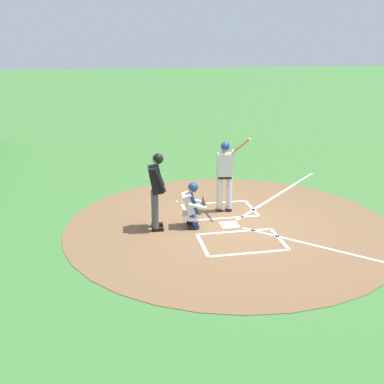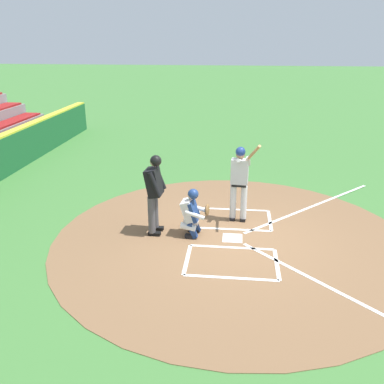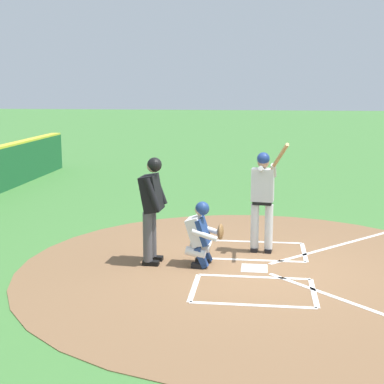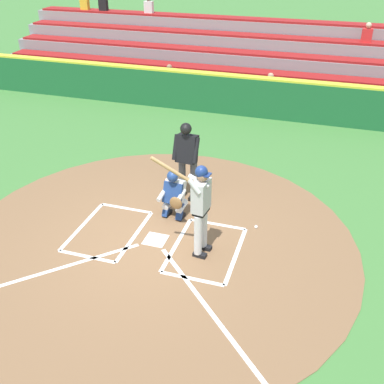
{
  "view_description": "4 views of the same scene",
  "coord_description": "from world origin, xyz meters",
  "px_view_note": "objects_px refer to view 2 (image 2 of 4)",
  "views": [
    {
      "loc": [
        10.54,
        -2.94,
        4.42
      ],
      "look_at": [
        -0.11,
        -0.92,
        0.88
      ],
      "focal_mm": 44.76,
      "sensor_mm": 36.0,
      "label": 1
    },
    {
      "loc": [
        8.37,
        0.0,
        4.26
      ],
      "look_at": [
        -0.17,
        -0.93,
        1.02
      ],
      "focal_mm": 38.62,
      "sensor_mm": 36.0,
      "label": 2
    },
    {
      "loc": [
        9.26,
        0.08,
        3.08
      ],
      "look_at": [
        -0.4,
        -1.12,
        1.23
      ],
      "focal_mm": 53.14,
      "sensor_mm": 36.0,
      "label": 3
    },
    {
      "loc": [
        -2.93,
        6.85,
        5.45
      ],
      "look_at": [
        -0.53,
        -0.74,
        0.8
      ],
      "focal_mm": 42.68,
      "sensor_mm": 36.0,
      "label": 4
    }
  ],
  "objects_px": {
    "catcher": "(192,211)",
    "baseball": "(195,204)",
    "plate_umpire": "(154,189)",
    "batter": "(240,179)"
  },
  "relations": [
    {
      "from": "catcher",
      "to": "baseball",
      "type": "bearing_deg",
      "value": -176.4
    },
    {
      "from": "catcher",
      "to": "plate_umpire",
      "type": "height_order",
      "value": "plate_umpire"
    },
    {
      "from": "plate_umpire",
      "to": "baseball",
      "type": "relative_size",
      "value": 25.2
    },
    {
      "from": "plate_umpire",
      "to": "catcher",
      "type": "bearing_deg",
      "value": 89.14
    },
    {
      "from": "plate_umpire",
      "to": "baseball",
      "type": "xyz_separation_m",
      "value": [
        -1.75,
        0.75,
        -1.04
      ]
    },
    {
      "from": "batter",
      "to": "plate_umpire",
      "type": "relative_size",
      "value": 1.14
    },
    {
      "from": "baseball",
      "to": "catcher",
      "type": "bearing_deg",
      "value": 3.6
    },
    {
      "from": "plate_umpire",
      "to": "baseball",
      "type": "height_order",
      "value": "plate_umpire"
    },
    {
      "from": "batter",
      "to": "baseball",
      "type": "height_order",
      "value": "batter"
    },
    {
      "from": "batter",
      "to": "baseball",
      "type": "relative_size",
      "value": 28.76
    }
  ]
}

